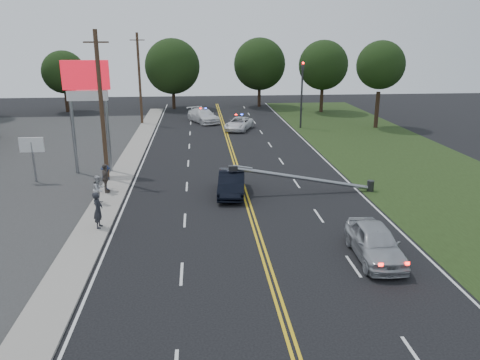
{
  "coord_description": "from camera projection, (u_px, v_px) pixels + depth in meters",
  "views": [
    {
      "loc": [
        -2.84,
        -19.74,
        9.51
      ],
      "look_at": [
        -0.54,
        5.65,
        1.7
      ],
      "focal_mm": 35.0,
      "sensor_mm": 36.0,
      "label": 1
    }
  ],
  "objects": [
    {
      "name": "bystander_a",
      "position": [
        98.0,
        210.0,
        23.83
      ],
      "size": [
        0.49,
        0.71,
        1.9
      ],
      "primitive_type": "imported",
      "rotation": [
        0.0,
        0.0,
        1.52
      ],
      "color": "#23242A",
      "rests_on": "sidewalk"
    },
    {
      "name": "fallen_streetlight",
      "position": [
        311.0,
        179.0,
        29.54
      ],
      "size": [
        9.36,
        0.44,
        1.91
      ],
      "color": "#2D2D30",
      "rests_on": "ground"
    },
    {
      "name": "tree_5",
      "position": [
        64.0,
        72.0,
        60.58
      ],
      "size": [
        5.48,
        5.48,
        7.9
      ],
      "color": "black",
      "rests_on": "ground"
    },
    {
      "name": "waiting_sedan",
      "position": [
        375.0,
        242.0,
        20.77
      ],
      "size": [
        2.03,
        4.63,
        1.55
      ],
      "primitive_type": "imported",
      "rotation": [
        0.0,
        0.0,
        -0.04
      ],
      "color": "#ACAFB4",
      "rests_on": "ground"
    },
    {
      "name": "ground",
      "position": [
        262.0,
        250.0,
        21.83
      ],
      "size": [
        120.0,
        120.0,
        0.0
      ],
      "primitive_type": "plane",
      "color": "black",
      "rests_on": "ground"
    },
    {
      "name": "pylon_sign",
      "position": [
        87.0,
        90.0,
        32.5
      ],
      "size": [
        3.2,
        0.35,
        8.0
      ],
      "color": "gray",
      "rests_on": "ground"
    },
    {
      "name": "utility_pole_far",
      "position": [
        140.0,
        79.0,
        51.92
      ],
      "size": [
        1.6,
        0.28,
        10.0
      ],
      "color": "#382619",
      "rests_on": "ground"
    },
    {
      "name": "crashed_sedan",
      "position": [
        232.0,
        183.0,
        29.28
      ],
      "size": [
        2.07,
        4.71,
        1.5
      ],
      "primitive_type": "imported",
      "rotation": [
        0.0,
        0.0,
        -0.11
      ],
      "color": "black",
      "rests_on": "ground"
    },
    {
      "name": "emergency_b",
      "position": [
        203.0,
        116.0,
        54.16
      ],
      "size": [
        4.22,
        5.86,
        1.58
      ],
      "primitive_type": "imported",
      "rotation": [
        0.0,
        0.0,
        0.42
      ],
      "color": "silver",
      "rests_on": "ground"
    },
    {
      "name": "sidewalk",
      "position": [
        115.0,
        188.0,
        30.61
      ],
      "size": [
        1.8,
        70.0,
        0.12
      ],
      "primitive_type": "cube",
      "color": "gray",
      "rests_on": "ground"
    },
    {
      "name": "tree_6",
      "position": [
        172.0,
        66.0,
        63.26
      ],
      "size": [
        7.41,
        7.41,
        9.41
      ],
      "color": "black",
      "rests_on": "ground"
    },
    {
      "name": "centerline_yellow",
      "position": [
        242.0,
        185.0,
        31.35
      ],
      "size": [
        0.36,
        80.0,
        0.0
      ],
      "primitive_type": "cube",
      "color": "gold",
      "rests_on": "ground"
    },
    {
      "name": "grass_verge",
      "position": [
        435.0,
        180.0,
        32.51
      ],
      "size": [
        12.0,
        80.0,
        0.01
      ],
      "primitive_type": "cube",
      "color": "black",
      "rests_on": "ground"
    },
    {
      "name": "emergency_a",
      "position": [
        239.0,
        124.0,
        49.81
      ],
      "size": [
        3.77,
        5.21,
        1.32
      ],
      "primitive_type": "imported",
      "rotation": [
        0.0,
        0.0,
        -0.37
      ],
      "color": "white",
      "rests_on": "ground"
    },
    {
      "name": "traffic_signal",
      "position": [
        302.0,
        89.0,
        49.87
      ],
      "size": [
        0.28,
        0.41,
        7.05
      ],
      "color": "#2D2D30",
      "rests_on": "ground"
    },
    {
      "name": "small_sign",
      "position": [
        32.0,
        149.0,
        31.36
      ],
      "size": [
        1.6,
        0.14,
        3.1
      ],
      "color": "gray",
      "rests_on": "ground"
    },
    {
      "name": "tree_9",
      "position": [
        381.0,
        65.0,
        49.39
      ],
      "size": [
        5.09,
        5.09,
        9.23
      ],
      "color": "black",
      "rests_on": "ground"
    },
    {
      "name": "tree_8",
      "position": [
        323.0,
        65.0,
        60.29
      ],
      "size": [
        6.33,
        6.33,
        9.21
      ],
      "color": "black",
      "rests_on": "ground"
    },
    {
      "name": "bystander_c",
      "position": [
        106.0,
        178.0,
        29.69
      ],
      "size": [
        0.7,
        1.12,
        1.66
      ],
      "primitive_type": "imported",
      "rotation": [
        0.0,
        0.0,
        1.49
      ],
      "color": "#1B2544",
      "rests_on": "sidewalk"
    },
    {
      "name": "tree_7",
      "position": [
        260.0,
        64.0,
        65.17
      ],
      "size": [
        7.18,
        7.18,
        9.49
      ],
      "color": "black",
      "rests_on": "ground"
    },
    {
      "name": "utility_pole_mid",
      "position": [
        101.0,
        107.0,
        30.97
      ],
      "size": [
        1.6,
        0.28,
        10.0
      ],
      "color": "#382619",
      "rests_on": "ground"
    },
    {
      "name": "bystander_d",
      "position": [
        106.0,
        178.0,
        29.26
      ],
      "size": [
        0.59,
        1.13,
        1.85
      ],
      "primitive_type": "imported",
      "rotation": [
        0.0,
        0.0,
        1.7
      ],
      "color": "#5B5049",
      "rests_on": "sidewalk"
    },
    {
      "name": "bystander_b",
      "position": [
        99.0,
        189.0,
        27.37
      ],
      "size": [
        0.94,
        1.02,
        1.7
      ],
      "primitive_type": "imported",
      "rotation": [
        0.0,
        0.0,
        1.11
      ],
      "color": "#ADAEB2",
      "rests_on": "sidewalk"
    }
  ]
}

